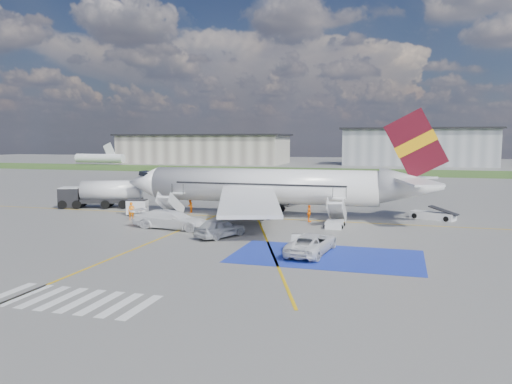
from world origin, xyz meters
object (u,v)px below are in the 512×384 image
fuel_tanker (102,196)px  gpu_cart (137,208)px  car_silver_a (220,228)px  van_white_a (312,240)px  belt_loader (433,216)px  van_white_b (172,216)px  airliner (275,186)px  car_silver_b (301,242)px

fuel_tanker → gpu_cart: (7.76, -4.73, -0.62)m
gpu_cart → car_silver_a: (13.48, -9.19, 0.02)m
gpu_cart → car_silver_a: bearing=-46.8°
van_white_a → belt_loader: bearing=-110.4°
fuel_tanker → van_white_b: 18.86m
car_silver_a → van_white_a: bearing=-178.7°
belt_loader → fuel_tanker: bearing=-152.1°
airliner → fuel_tanker: (-22.88, 0.51, -1.94)m
car_silver_a → van_white_b: 6.64m
airliner → van_white_b: airliner is taller
belt_loader → car_silver_a: 24.66m
fuel_tanker → airliner: bearing=-19.9°
fuel_tanker → van_white_a: fuel_tanker is taller
belt_loader → car_silver_b: 22.11m
fuel_tanker → car_silver_b: fuel_tanker is taller
van_white_a → van_white_b: bearing=-17.5°
fuel_tanker → gpu_cart: size_ratio=4.20×
gpu_cart → van_white_b: size_ratio=0.40×
car_silver_a → van_white_b: van_white_b is taller
gpu_cart → car_silver_b: (21.43, -12.47, -0.15)m
car_silver_b → van_white_b: bearing=-32.9°
gpu_cart → van_white_a: (22.37, -12.95, 0.19)m
gpu_cart → van_white_b: 9.85m
airliner → car_silver_b: bearing=-69.3°
car_silver_b → van_white_b: 15.24m
fuel_tanker → gpu_cart: 9.11m
belt_loader → van_white_a: bearing=-91.5°
belt_loader → van_white_a: 22.10m
airliner → fuel_tanker: airliner is taller
fuel_tanker → van_white_b: (15.20, -11.17, -0.25)m
gpu_cart → car_silver_b: 24.79m
car_silver_b → van_white_b: van_white_b is taller
fuel_tanker → van_white_b: fuel_tanker is taller
fuel_tanker → van_white_a: size_ratio=1.90×
fuel_tanker → car_silver_b: 33.89m
van_white_b → airliner: bearing=-29.7°
airliner → car_silver_b: airliner is taller
car_silver_b → car_silver_a: bearing=-32.0°
belt_loader → van_white_b: size_ratio=0.83×
fuel_tanker → belt_loader: size_ratio=2.05×
airliner → car_silver_a: airliner is taller
airliner → belt_loader: 17.56m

